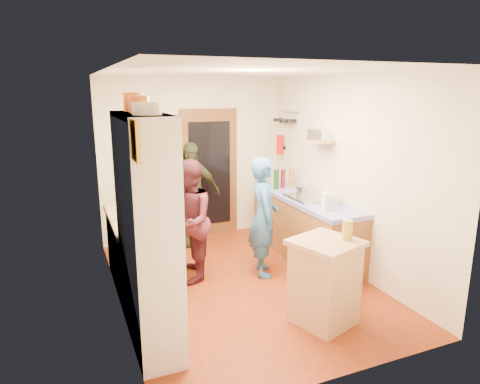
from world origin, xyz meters
TOP-DOWN VIEW (x-y plane):
  - floor at (0.00, 0.00)m, footprint 3.00×4.00m
  - ceiling at (0.00, 0.00)m, footprint 3.00×4.00m
  - wall_back at (0.00, 2.01)m, footprint 3.00×0.02m
  - wall_front at (0.00, -2.01)m, footprint 3.00×0.02m
  - wall_left at (-1.51, 0.00)m, footprint 0.02×4.00m
  - wall_right at (1.51, 0.00)m, footprint 0.02×4.00m
  - door_frame at (0.25, 1.97)m, footprint 0.95×0.06m
  - door_glass at (0.25, 1.94)m, footprint 0.70×0.02m
  - hutch_body at (-1.30, -0.80)m, footprint 0.40×1.20m
  - hutch_top_shelf at (-1.30, -0.80)m, footprint 0.40×1.14m
  - plate_stack at (-1.30, -1.08)m, footprint 0.24×0.24m
  - orange_pot_a at (-1.30, -0.74)m, footprint 0.19×0.19m
  - orange_pot_b at (-1.30, -0.46)m, footprint 0.19×0.19m
  - left_counter_base at (-1.20, 0.45)m, footprint 0.60×1.40m
  - left_counter_top at (-1.20, 0.45)m, footprint 0.64×1.44m
  - toaster at (-1.15, -0.04)m, footprint 0.26×0.19m
  - kettle at (-1.25, 0.30)m, footprint 0.21×0.21m
  - orange_bowl at (-1.12, 0.52)m, footprint 0.24×0.24m
  - chopping_board at (-1.18, 0.93)m, footprint 0.31×0.23m
  - right_counter_base at (1.20, 0.50)m, footprint 0.60×2.20m
  - right_counter_top at (1.20, 0.50)m, footprint 0.62×2.22m
  - hob at (1.20, 0.37)m, footprint 0.55×0.58m
  - pot_on_hob at (1.15, 0.47)m, footprint 0.20×0.20m
  - bottle_a at (1.05, 1.12)m, footprint 0.09×0.09m
  - bottle_b at (1.18, 1.14)m, footprint 0.08×0.08m
  - bottle_c at (1.31, 1.11)m, footprint 0.09×0.09m
  - paper_towel at (1.05, -0.22)m, footprint 0.12×0.12m
  - mixing_bowl at (1.30, 0.03)m, footprint 0.31×0.31m
  - island_base at (0.43, -1.18)m, footprint 0.70×0.70m
  - island_top at (0.43, -1.18)m, footprint 0.79×0.79m
  - cutting_board at (0.36, -1.15)m, footprint 0.42×0.38m
  - oil_jar at (0.64, -1.23)m, footprint 0.13×0.13m
  - pan_rail at (1.46, 1.52)m, footprint 0.02×0.65m
  - pan_hang_a at (1.40, 1.35)m, footprint 0.18×0.18m
  - pan_hang_b at (1.40, 1.55)m, footprint 0.16×0.16m
  - pan_hang_c at (1.40, 1.75)m, footprint 0.17×0.17m
  - wall_shelf at (1.37, 0.45)m, footprint 0.26×0.42m
  - radio at (1.37, 0.45)m, footprint 0.26×0.33m
  - ext_bracket at (1.47, 1.70)m, footprint 0.06×0.10m
  - fire_extinguisher at (1.41, 1.70)m, footprint 0.11×0.11m
  - picture_frame at (-1.48, -1.55)m, footprint 0.03×0.25m
  - person_hob at (0.41, 0.16)m, footprint 0.52×0.66m
  - person_left at (-0.54, 0.42)m, footprint 0.79×0.90m
  - person_back at (-0.17, 1.63)m, footprint 0.96×0.42m

SIDE VIEW (x-z plane):
  - floor at x=0.00m, z-range -0.02..0.00m
  - right_counter_base at x=1.20m, z-range 0.00..0.84m
  - left_counter_base at x=-1.20m, z-range 0.00..0.85m
  - island_base at x=0.43m, z-range 0.00..0.86m
  - person_left at x=-0.54m, z-range 0.00..1.56m
  - person_hob at x=0.41m, z-range 0.00..1.57m
  - person_back at x=-0.17m, z-range 0.00..1.63m
  - right_counter_top at x=1.20m, z-range 0.84..0.90m
  - left_counter_top at x=-1.20m, z-range 0.85..0.90m
  - island_top at x=0.43m, z-range 0.86..0.91m
  - cutting_board at x=0.36m, z-range 0.89..0.91m
  - chopping_board at x=-1.18m, z-range 0.90..0.92m
  - hob at x=1.20m, z-range 0.90..0.94m
  - orange_bowl at x=-1.12m, z-range 0.90..0.99m
  - mixing_bowl at x=1.30m, z-range 0.90..0.99m
  - toaster at x=-1.15m, z-range 0.90..1.08m
  - kettle at x=-1.25m, z-range 0.90..1.10m
  - pot_on_hob at x=1.15m, z-range 0.94..1.07m
  - oil_jar at x=0.64m, z-range 0.91..1.12m
  - paper_towel at x=1.05m, z-range 0.90..1.13m
  - bottle_b at x=1.18m, z-range 0.90..1.19m
  - door_frame at x=0.25m, z-range 0.00..2.10m
  - door_glass at x=0.25m, z-range 0.20..1.90m
  - bottle_a at x=1.05m, z-range 0.90..1.20m
  - bottle_c at x=1.31m, z-range 0.90..1.21m
  - hutch_body at x=-1.30m, z-range 0.00..2.20m
  - wall_back at x=0.00m, z-range 0.00..2.60m
  - wall_front at x=0.00m, z-range 0.00..2.60m
  - wall_left at x=-1.51m, z-range 0.00..2.60m
  - wall_right at x=1.51m, z-range 0.00..2.60m
  - ext_bracket at x=1.47m, z-range 1.43..1.47m
  - fire_extinguisher at x=1.41m, z-range 1.34..1.66m
  - wall_shelf at x=1.37m, z-range 1.69..1.71m
  - radio at x=1.37m, z-range 1.72..1.86m
  - pan_hang_b at x=1.40m, z-range 1.88..1.92m
  - pan_hang_c at x=1.40m, z-range 1.89..1.93m
  - pan_hang_a at x=1.40m, z-range 1.90..1.94m
  - pan_rail at x=1.46m, z-range 2.04..2.06m
  - picture_frame at x=-1.48m, z-range 1.90..2.20m
  - hutch_top_shelf at x=-1.30m, z-range 2.16..2.20m
  - plate_stack at x=-1.30m, z-range 2.20..2.30m
  - orange_pot_a at x=-1.30m, z-range 2.20..2.35m
  - orange_pot_b at x=-1.30m, z-range 2.20..2.37m
  - ceiling at x=0.00m, z-range 2.60..2.62m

